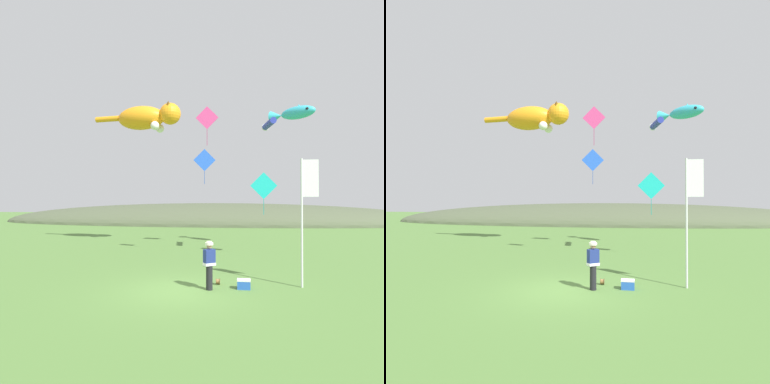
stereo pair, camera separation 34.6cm
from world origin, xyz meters
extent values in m
plane|color=#517A38|center=(0.00, 0.00, 0.00)|extent=(120.00, 120.00, 0.00)
ellipsoid|color=#4C563D|center=(0.00, 33.12, 0.00)|extent=(58.63, 15.27, 5.17)
cylinder|color=black|center=(1.06, 0.29, 0.44)|extent=(0.24, 0.24, 0.88)
cube|color=navy|center=(1.06, 0.29, 1.18)|extent=(0.47, 0.42, 0.60)
cube|color=white|center=(1.06, 0.29, 0.94)|extent=(0.49, 0.45, 0.10)
sphere|color=tan|center=(1.06, 0.29, 1.59)|extent=(0.20, 0.20, 0.20)
cylinder|color=beige|center=(1.06, 0.29, 1.68)|extent=(0.30, 0.30, 0.09)
cylinder|color=beige|center=(1.06, 0.29, 1.74)|extent=(0.20, 0.20, 0.07)
cylinder|color=olive|center=(1.34, 1.09, 0.12)|extent=(0.14, 0.18, 0.18)
cylinder|color=brown|center=(1.28, 1.09, 0.12)|extent=(0.02, 0.24, 0.24)
cylinder|color=brown|center=(1.41, 1.09, 0.12)|extent=(0.02, 0.24, 0.24)
cube|color=blue|center=(2.32, 0.54, 0.15)|extent=(0.49, 0.34, 0.30)
cube|color=white|center=(2.32, 0.54, 0.33)|extent=(0.50, 0.35, 0.06)
cylinder|color=silver|center=(4.50, 1.01, 2.43)|extent=(0.08, 0.08, 4.86)
cube|color=white|center=(4.82, 1.01, 4.11)|extent=(0.60, 0.03, 1.40)
ellipsoid|color=orange|center=(-4.48, 11.46, 9.03)|extent=(3.74, 2.35, 1.67)
ellipsoid|color=white|center=(-4.31, 11.43, 8.72)|extent=(2.40, 1.34, 0.92)
sphere|color=orange|center=(-2.34, 11.13, 9.19)|extent=(1.50, 1.50, 1.50)
cone|color=#55330A|center=(-2.28, 11.54, 9.74)|extent=(0.61, 0.61, 0.50)
cone|color=#55330A|center=(-2.40, 10.72, 9.74)|extent=(0.61, 0.61, 0.50)
sphere|color=white|center=(-3.19, 11.77, 8.32)|extent=(0.60, 0.60, 0.60)
sphere|color=white|center=(-3.34, 10.78, 8.32)|extent=(0.60, 0.60, 0.60)
cylinder|color=orange|center=(-7.12, 11.87, 9.11)|extent=(1.87, 0.67, 0.40)
ellipsoid|color=#33B2CC|center=(6.10, 10.01, 8.76)|extent=(2.36, 2.10, 0.81)
cone|color=#33B2CC|center=(4.88, 10.95, 8.76)|extent=(1.09, 1.10, 0.81)
cone|color=#33B2CC|center=(6.15, 9.97, 9.11)|extent=(0.53, 0.53, 0.38)
sphere|color=black|center=(6.52, 9.33, 8.83)|extent=(0.19, 0.19, 0.19)
cylinder|color=#2633A5|center=(4.03, 7.57, 7.58)|extent=(0.61, 1.90, 0.36)
torus|color=white|center=(3.90, 8.50, 7.58)|extent=(0.44, 0.12, 0.44)
cube|color=blue|center=(0.03, 11.50, 5.97)|extent=(1.53, 0.29, 1.56)
cylinder|color=black|center=(0.03, 11.52, 5.97)|extent=(1.03, 0.20, 0.02)
cube|color=#1A3E97|center=(0.03, 11.50, 4.74)|extent=(0.03, 0.01, 0.90)
cube|color=#E53F8C|center=(0.55, 6.52, 7.77)|extent=(1.27, 0.02, 1.27)
cylinder|color=black|center=(0.55, 6.53, 7.77)|extent=(0.85, 0.02, 0.02)
cube|color=#A02C62|center=(0.55, 6.52, 6.69)|extent=(0.03, 0.01, 0.90)
cube|color=#19BFBF|center=(3.72, 7.61, 4.04)|extent=(1.54, 0.08, 1.54)
cylinder|color=black|center=(3.72, 7.62, 4.04)|extent=(1.03, 0.06, 0.02)
cube|color=#118585|center=(3.72, 7.61, 2.82)|extent=(0.03, 0.01, 0.90)
camera|label=1|loc=(1.84, -12.24, 3.40)|focal=32.00mm
camera|label=2|loc=(2.18, -12.20, 3.40)|focal=32.00mm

